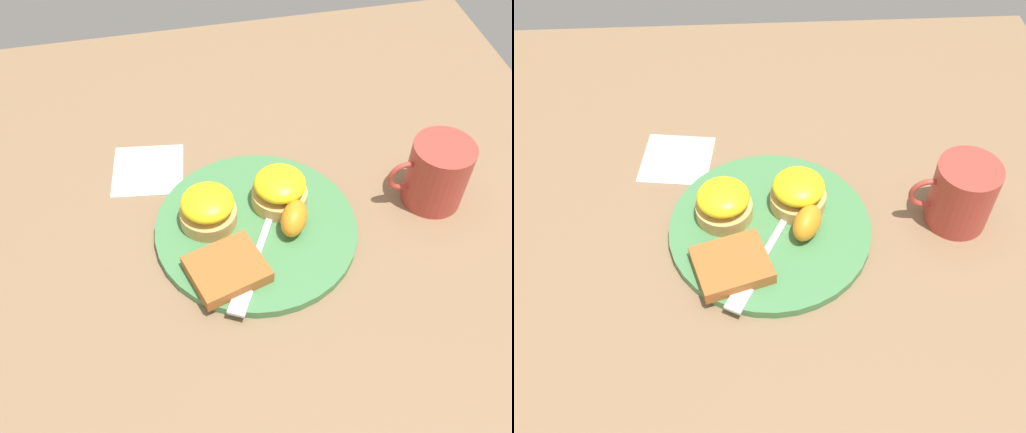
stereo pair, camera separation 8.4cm
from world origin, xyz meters
TOP-DOWN VIEW (x-y plane):
  - ground_plane at (0.00, 0.00)m, footprint 1.10×1.10m
  - plate at (0.00, 0.00)m, footprint 0.29×0.29m
  - sandwich_benedict_left at (-0.04, -0.04)m, footprint 0.08×0.08m
  - sandwich_benedict_right at (0.06, -0.02)m, footprint 0.08×0.08m
  - hashbrown_patty at (0.06, 0.07)m, footprint 0.12×0.11m
  - orange_wedge at (-0.05, 0.02)m, footprint 0.06×0.07m
  - fork at (0.02, 0.07)m, footprint 0.11×0.18m
  - cup at (-0.27, -0.01)m, footprint 0.12×0.09m
  - napkin at (0.14, -0.16)m, footprint 0.12×0.12m

SIDE VIEW (x-z plane):
  - ground_plane at x=0.00m, z-range 0.00..0.00m
  - napkin at x=0.14m, z-range 0.00..0.00m
  - plate at x=0.00m, z-range 0.00..0.01m
  - fork at x=0.02m, z-range 0.01..0.02m
  - hashbrown_patty at x=0.06m, z-range 0.01..0.03m
  - orange_wedge at x=-0.05m, z-range 0.01..0.06m
  - sandwich_benedict_left at x=-0.04m, z-range 0.01..0.07m
  - sandwich_benedict_right at x=0.06m, z-range 0.01..0.07m
  - cup at x=-0.27m, z-range 0.00..0.10m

